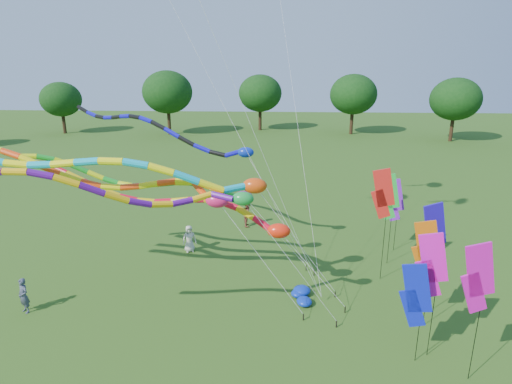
# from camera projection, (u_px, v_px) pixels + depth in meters

# --- Properties ---
(ground) EXTENTS (160.00, 160.00, 0.00)m
(ground) POSITION_uv_depth(u_px,v_px,m) (262.00, 360.00, 15.51)
(ground) COLOR #245015
(ground) RESTS_ON ground
(tree_ring) EXTENTS (119.58, 113.81, 9.59)m
(tree_ring) POSITION_uv_depth(u_px,v_px,m) (318.00, 186.00, 17.50)
(tree_ring) COLOR #382314
(tree_ring) RESTS_ON ground
(tube_kite_red) EXTENTS (14.39, 3.25, 6.35)m
(tube_kite_red) POSITION_uv_depth(u_px,v_px,m) (186.00, 205.00, 19.40)
(tube_kite_red) COLOR black
(tube_kite_red) RESTS_ON ground
(tube_kite_orange) EXTENTS (14.46, 1.53, 7.64)m
(tube_kite_orange) POSITION_uv_depth(u_px,v_px,m) (121.00, 180.00, 17.45)
(tube_kite_orange) COLOR black
(tube_kite_orange) RESTS_ON ground
(tube_kite_purple) EXTENTS (13.20, 3.67, 7.94)m
(tube_kite_purple) POSITION_uv_depth(u_px,v_px,m) (130.00, 192.00, 13.91)
(tube_kite_purple) COLOR black
(tube_kite_purple) RESTS_ON ground
(tube_kite_blue) EXTENTS (14.38, 7.05, 8.27)m
(tube_kite_blue) POSITION_uv_depth(u_px,v_px,m) (169.00, 133.00, 23.39)
(tube_kite_blue) COLOR black
(tube_kite_blue) RESTS_ON ground
(tube_kite_cyan) EXTENTS (17.04, 2.28, 8.51)m
(tube_kite_cyan) POSITION_uv_depth(u_px,v_px,m) (125.00, 170.00, 17.03)
(tube_kite_cyan) COLOR black
(tube_kite_cyan) RESTS_ON ground
(tube_kite_green) EXTENTS (13.73, 1.05, 6.70)m
(tube_kite_green) POSITION_uv_depth(u_px,v_px,m) (164.00, 183.00, 20.94)
(tube_kite_green) COLOR black
(tube_kite_green) RESTS_ON ground
(banner_pole_blue_b) EXTENTS (1.16, 0.30, 5.03)m
(banner_pole_blue_b) POSITION_uv_depth(u_px,v_px,m) (433.00, 232.00, 17.37)
(banner_pole_blue_b) COLOR black
(banner_pole_blue_b) RESTS_ON ground
(banner_pole_magenta_a) EXTENTS (1.16, 0.27, 4.87)m
(banner_pole_magenta_a) POSITION_uv_depth(u_px,v_px,m) (431.00, 266.00, 14.80)
(banner_pole_magenta_a) COLOR black
(banner_pole_magenta_a) RESTS_ON ground
(banner_pole_magenta_b) EXTENTS (1.16, 0.17, 5.08)m
(banner_pole_magenta_b) POSITION_uv_depth(u_px,v_px,m) (478.00, 279.00, 13.49)
(banner_pole_magenta_b) COLOR black
(banner_pole_magenta_b) RESTS_ON ground
(banner_pole_red) EXTENTS (1.16, 0.15, 5.69)m
(banner_pole_red) POSITION_uv_depth(u_px,v_px,m) (383.00, 194.00, 20.07)
(banner_pole_red) COLOR black
(banner_pole_red) RESTS_ON ground
(banner_pole_green) EXTENTS (1.16, 0.21, 4.97)m
(banner_pole_green) POSITION_uv_depth(u_px,v_px,m) (388.00, 197.00, 21.94)
(banner_pole_green) COLOR black
(banner_pole_green) RESTS_ON ground
(banner_pole_violet) EXTENTS (1.15, 0.36, 4.25)m
(banner_pole_violet) POSITION_uv_depth(u_px,v_px,m) (394.00, 200.00, 23.79)
(banner_pole_violet) COLOR black
(banner_pole_violet) RESTS_ON ground
(banner_pole_orange) EXTENTS (1.16, 0.25, 4.63)m
(banner_pole_orange) POSITION_uv_depth(u_px,v_px,m) (426.00, 250.00, 16.60)
(banner_pole_orange) COLOR black
(banner_pole_orange) RESTS_ON ground
(banner_pole_blue_a) EXTENTS (1.14, 0.39, 3.87)m
(banner_pole_blue_a) POSITION_uv_depth(u_px,v_px,m) (416.00, 296.00, 14.81)
(banner_pole_blue_a) COLOR black
(banner_pole_blue_a) RESTS_ON ground
(blue_nylon_heap) EXTENTS (1.30, 1.41, 0.47)m
(blue_nylon_heap) POSITION_uv_depth(u_px,v_px,m) (293.00, 293.00, 19.55)
(blue_nylon_heap) COLOR #0C2BA8
(blue_nylon_heap) RESTS_ON ground
(person_a) EXTENTS (0.89, 0.74, 1.56)m
(person_a) POSITION_uv_depth(u_px,v_px,m) (189.00, 239.00, 24.16)
(person_a) COLOR beige
(person_a) RESTS_ON ground
(person_b) EXTENTS (0.69, 0.62, 1.58)m
(person_b) POSITION_uv_depth(u_px,v_px,m) (24.00, 296.00, 18.27)
(person_b) COLOR #3D4256
(person_b) RESTS_ON ground
(person_c) EXTENTS (0.69, 0.85, 1.63)m
(person_c) POSITION_uv_depth(u_px,v_px,m) (248.00, 214.00, 27.97)
(person_c) COLOR brown
(person_c) RESTS_ON ground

